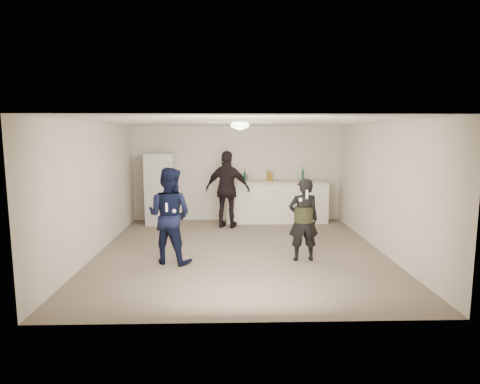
{
  "coord_description": "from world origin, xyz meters",
  "views": [
    {
      "loc": [
        -0.21,
        -7.6,
        2.26
      ],
      "look_at": [
        0.0,
        0.2,
        1.15
      ],
      "focal_mm": 30.0,
      "sensor_mm": 36.0,
      "label": 1
    }
  ],
  "objects_px": {
    "fridge": "(161,189)",
    "man": "(169,216)",
    "woman": "(303,220)",
    "counter": "(277,202)",
    "spectator": "(228,190)",
    "shaker": "(249,178)"
  },
  "relations": [
    {
      "from": "counter",
      "to": "man",
      "type": "relative_size",
      "value": 1.53
    },
    {
      "from": "shaker",
      "to": "woman",
      "type": "relative_size",
      "value": 0.11
    },
    {
      "from": "shaker",
      "to": "spectator",
      "type": "xyz_separation_m",
      "value": [
        -0.54,
        -0.57,
        -0.23
      ]
    },
    {
      "from": "spectator",
      "to": "counter",
      "type": "bearing_deg",
      "value": -139.66
    },
    {
      "from": "counter",
      "to": "shaker",
      "type": "distance_m",
      "value": 0.98
    },
    {
      "from": "woman",
      "to": "man",
      "type": "bearing_deg",
      "value": -1.09
    },
    {
      "from": "counter",
      "to": "woman",
      "type": "bearing_deg",
      "value": -88.23
    },
    {
      "from": "shaker",
      "to": "woman",
      "type": "distance_m",
      "value": 3.35
    },
    {
      "from": "counter",
      "to": "spectator",
      "type": "relative_size",
      "value": 1.38
    },
    {
      "from": "fridge",
      "to": "spectator",
      "type": "height_order",
      "value": "spectator"
    },
    {
      "from": "counter",
      "to": "fridge",
      "type": "relative_size",
      "value": 1.44
    },
    {
      "from": "woman",
      "to": "spectator",
      "type": "xyz_separation_m",
      "value": [
        -1.38,
        2.64,
        0.19
      ]
    },
    {
      "from": "counter",
      "to": "spectator",
      "type": "distance_m",
      "value": 1.47
    },
    {
      "from": "woman",
      "to": "shaker",
      "type": "bearing_deg",
      "value": -77.95
    },
    {
      "from": "fridge",
      "to": "man",
      "type": "distance_m",
      "value": 3.3
    },
    {
      "from": "counter",
      "to": "fridge",
      "type": "distance_m",
      "value": 3.01
    },
    {
      "from": "shaker",
      "to": "spectator",
      "type": "relative_size",
      "value": 0.09
    },
    {
      "from": "fridge",
      "to": "man",
      "type": "relative_size",
      "value": 1.06
    },
    {
      "from": "counter",
      "to": "fridge",
      "type": "xyz_separation_m",
      "value": [
        -2.99,
        -0.07,
        0.38
      ]
    },
    {
      "from": "fridge",
      "to": "shaker",
      "type": "xyz_separation_m",
      "value": [
        2.25,
        0.05,
        0.28
      ]
    },
    {
      "from": "fridge",
      "to": "man",
      "type": "bearing_deg",
      "value": -77.81
    },
    {
      "from": "fridge",
      "to": "woman",
      "type": "xyz_separation_m",
      "value": [
        3.09,
        -3.16,
        -0.15
      ]
    }
  ]
}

